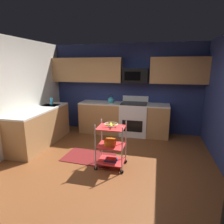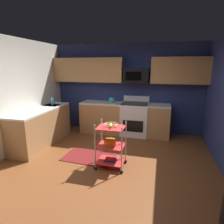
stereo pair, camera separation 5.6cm
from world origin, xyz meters
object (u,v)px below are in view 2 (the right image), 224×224
(oven_range, at_px, (135,119))
(mixing_bowl_large, at_px, (110,142))
(microwave, at_px, (136,76))
(book_stack, at_px, (111,159))
(dish_soap_bottle, at_px, (52,101))
(rolling_cart, at_px, (111,145))
(kettle, at_px, (112,100))
(fruit_bowl, at_px, (111,125))

(oven_range, xyz_separation_m, mixing_bowl_large, (-0.21, -1.98, 0.04))
(oven_range, xyz_separation_m, microwave, (-0.00, 0.10, 1.22))
(book_stack, relative_size, dish_soap_bottle, 1.22)
(rolling_cart, bearing_deg, mixing_bowl_large, 180.00)
(mixing_bowl_large, xyz_separation_m, kettle, (-0.47, 1.97, 0.48))
(rolling_cart, distance_m, mixing_bowl_large, 0.07)
(mixing_bowl_large, bearing_deg, fruit_bowl, 0.00)
(microwave, relative_size, book_stack, 2.86)
(mixing_bowl_large, relative_size, dish_soap_bottle, 1.26)
(mixing_bowl_large, height_order, kettle, kettle)
(dish_soap_bottle, bearing_deg, book_stack, -31.57)
(kettle, bearing_deg, rolling_cart, -75.90)
(microwave, relative_size, dish_soap_bottle, 3.50)
(fruit_bowl, xyz_separation_m, dish_soap_bottle, (-1.98, 1.21, 0.14))
(fruit_bowl, distance_m, kettle, 2.04)
(dish_soap_bottle, bearing_deg, rolling_cart, -31.57)
(oven_range, bearing_deg, rolling_cart, -95.56)
(microwave, height_order, rolling_cart, microwave)
(rolling_cart, bearing_deg, kettle, 104.10)
(microwave, bearing_deg, dish_soap_bottle, -158.24)
(microwave, bearing_deg, mixing_bowl_large, -95.86)
(rolling_cart, distance_m, kettle, 2.10)
(rolling_cart, bearing_deg, book_stack, 180.00)
(fruit_bowl, height_order, mixing_bowl_large, fruit_bowl)
(fruit_bowl, relative_size, kettle, 1.03)
(microwave, xyz_separation_m, mixing_bowl_large, (-0.21, -2.08, -1.18))
(mixing_bowl_large, bearing_deg, oven_range, 83.81)
(oven_range, distance_m, dish_soap_bottle, 2.36)
(kettle, bearing_deg, mixing_bowl_large, -76.49)
(oven_range, relative_size, dish_soap_bottle, 5.50)
(oven_range, xyz_separation_m, rolling_cart, (-0.19, -1.98, -0.02))
(microwave, distance_m, rolling_cart, 2.43)
(fruit_bowl, relative_size, dish_soap_bottle, 1.36)
(rolling_cart, bearing_deg, dish_soap_bottle, 148.43)
(rolling_cart, xyz_separation_m, kettle, (-0.50, 1.97, 0.54))
(oven_range, bearing_deg, dish_soap_bottle, -160.66)
(microwave, bearing_deg, kettle, -171.03)
(book_stack, height_order, kettle, kettle)
(oven_range, relative_size, microwave, 1.57)
(oven_range, bearing_deg, microwave, 90.26)
(microwave, xyz_separation_m, rolling_cart, (-0.19, -2.08, -1.25))
(oven_range, height_order, dish_soap_bottle, dish_soap_bottle)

